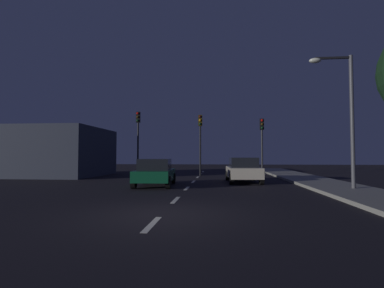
{
  "coord_description": "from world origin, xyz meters",
  "views": [
    {
      "loc": [
        1.6,
        -8.04,
        1.65
      ],
      "look_at": [
        -0.6,
        15.81,
        2.63
      ],
      "focal_mm": 26.84,
      "sensor_mm": 36.0,
      "label": 1
    }
  ],
  "objects_px": {
    "street_lamp_right": "(344,108)",
    "traffic_signal_right": "(262,136)",
    "traffic_signal_left": "(138,131)",
    "car_stopped_ahead": "(243,170)",
    "car_adjacent_lane": "(155,172)",
    "traffic_signal_center": "(200,133)"
  },
  "relations": [
    {
      "from": "traffic_signal_center",
      "to": "traffic_signal_right",
      "type": "bearing_deg",
      "value": -0.01
    },
    {
      "from": "traffic_signal_left",
      "to": "car_stopped_ahead",
      "type": "distance_m",
      "value": 10.24
    },
    {
      "from": "car_stopped_ahead",
      "to": "car_adjacent_lane",
      "type": "height_order",
      "value": "car_stopped_ahead"
    },
    {
      "from": "traffic_signal_left",
      "to": "car_adjacent_lane",
      "type": "xyz_separation_m",
      "value": [
        3.27,
        -8.01,
        -2.97
      ]
    },
    {
      "from": "traffic_signal_right",
      "to": "street_lamp_right",
      "type": "xyz_separation_m",
      "value": [
        2.37,
        -9.5,
        0.64
      ]
    },
    {
      "from": "traffic_signal_center",
      "to": "street_lamp_right",
      "type": "xyz_separation_m",
      "value": [
        7.34,
        -9.5,
        0.4
      ]
    },
    {
      "from": "traffic_signal_center",
      "to": "car_adjacent_lane",
      "type": "bearing_deg",
      "value": -103.71
    },
    {
      "from": "street_lamp_right",
      "to": "traffic_signal_right",
      "type": "bearing_deg",
      "value": 104.03
    },
    {
      "from": "traffic_signal_left",
      "to": "traffic_signal_right",
      "type": "relative_size",
      "value": 1.15
    },
    {
      "from": "traffic_signal_left",
      "to": "car_adjacent_lane",
      "type": "bearing_deg",
      "value": -67.81
    },
    {
      "from": "traffic_signal_center",
      "to": "traffic_signal_right",
      "type": "xyz_separation_m",
      "value": [
        4.97,
        -0.0,
        -0.24
      ]
    },
    {
      "from": "car_stopped_ahead",
      "to": "street_lamp_right",
      "type": "bearing_deg",
      "value": -43.6
    },
    {
      "from": "traffic_signal_left",
      "to": "traffic_signal_center",
      "type": "bearing_deg",
      "value": -0.01
    },
    {
      "from": "traffic_signal_center",
      "to": "car_stopped_ahead",
      "type": "xyz_separation_m",
      "value": [
        3.0,
        -5.36,
        -2.72
      ]
    },
    {
      "from": "traffic_signal_center",
      "to": "car_stopped_ahead",
      "type": "distance_m",
      "value": 6.72
    },
    {
      "from": "traffic_signal_left",
      "to": "traffic_signal_right",
      "type": "bearing_deg",
      "value": -0.01
    },
    {
      "from": "car_stopped_ahead",
      "to": "car_adjacent_lane",
      "type": "xyz_separation_m",
      "value": [
        -4.95,
        -2.65,
        -0.03
      ]
    },
    {
      "from": "traffic_signal_left",
      "to": "street_lamp_right",
      "type": "relative_size",
      "value": 0.84
    },
    {
      "from": "car_stopped_ahead",
      "to": "street_lamp_right",
      "type": "xyz_separation_m",
      "value": [
        4.35,
        -4.14,
        3.13
      ]
    },
    {
      "from": "car_stopped_ahead",
      "to": "street_lamp_right",
      "type": "distance_m",
      "value": 6.77
    },
    {
      "from": "car_adjacent_lane",
      "to": "street_lamp_right",
      "type": "xyz_separation_m",
      "value": [
        9.3,
        -1.49,
        3.15
      ]
    },
    {
      "from": "traffic_signal_right",
      "to": "street_lamp_right",
      "type": "bearing_deg",
      "value": -75.97
    }
  ]
}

